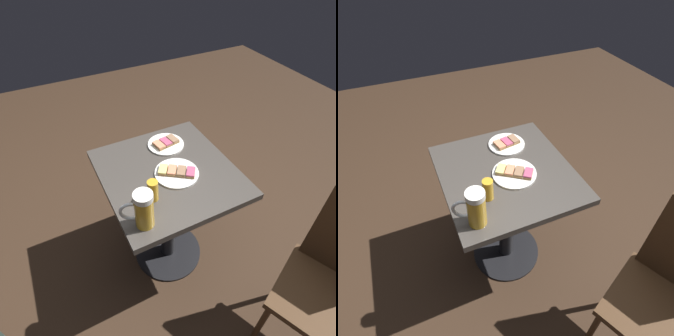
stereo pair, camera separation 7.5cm
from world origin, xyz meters
TOP-DOWN VIEW (x-y plane):
  - ground_plane at (0.00, 0.00)m, footprint 6.00×6.00m
  - cafe_table at (0.00, 0.00)m, footprint 0.66×0.69m
  - plate_near at (0.03, -0.04)m, footprint 0.22×0.22m
  - plate_far at (0.09, 0.20)m, footprint 0.20×0.20m
  - beer_mug at (-0.24, -0.25)m, footprint 0.14×0.09m
  - beer_glass_small at (-0.15, -0.14)m, footprint 0.05×0.05m
  - cafe_chair at (0.43, -0.75)m, footprint 0.50×0.50m

SIDE VIEW (x-z plane):
  - ground_plane at x=0.00m, z-range 0.00..0.00m
  - cafe_chair at x=0.43m, z-range 0.07..1.03m
  - cafe_table at x=0.00m, z-range 0.19..0.95m
  - plate_far at x=0.09m, z-range 0.75..0.78m
  - plate_near at x=0.03m, z-range 0.75..0.78m
  - beer_glass_small at x=-0.15m, z-range 0.75..0.86m
  - beer_mug at x=-0.24m, z-range 0.75..0.94m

